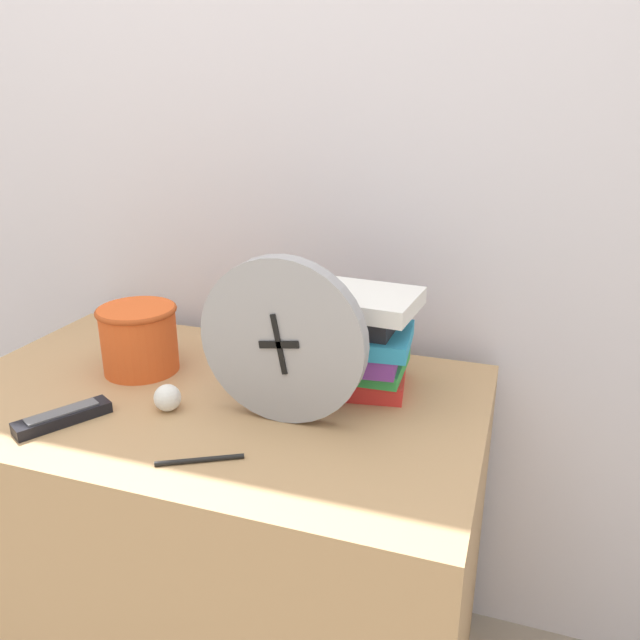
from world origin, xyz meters
TOP-DOWN VIEW (x-y plane):
  - wall_back at (0.00, 0.70)m, footprint 6.00×0.04m
  - desk at (0.00, 0.31)m, footprint 1.03×0.63m
  - desk_clock at (0.17, 0.27)m, footprint 0.29×0.04m
  - book_stack at (0.25, 0.43)m, footprint 0.24×0.20m
  - basket at (-0.18, 0.37)m, footprint 0.16×0.16m
  - tv_remote at (-0.19, 0.13)m, footprint 0.12×0.16m
  - crumpled_paper_ball at (-0.04, 0.23)m, footprint 0.05×0.05m
  - pen at (0.10, 0.10)m, footprint 0.12×0.07m

SIDE VIEW (x-z plane):
  - desk at x=0.00m, z-range 0.00..0.71m
  - pen at x=0.10m, z-range 0.71..0.72m
  - tv_remote at x=-0.19m, z-range 0.71..0.74m
  - crumpled_paper_ball at x=-0.04m, z-range 0.71..0.76m
  - basket at x=-0.18m, z-range 0.72..0.86m
  - book_stack at x=0.25m, z-range 0.72..0.91m
  - desk_clock at x=0.17m, z-range 0.71..1.01m
  - wall_back at x=0.00m, z-range 0.00..2.40m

